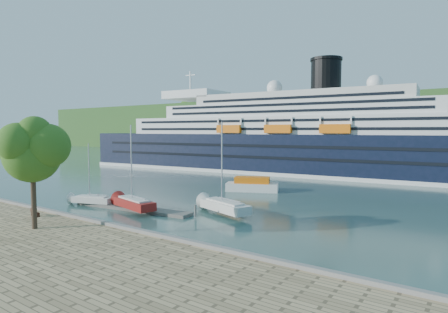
% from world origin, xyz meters
% --- Properties ---
extents(ground, '(400.00, 400.00, 0.00)m').
position_xyz_m(ground, '(0.00, 0.00, 0.00)').
color(ground, '#294945').
rests_on(ground, ground).
extents(far_hillside, '(400.00, 50.00, 24.00)m').
position_xyz_m(far_hillside, '(0.00, 145.00, 12.00)').
color(far_hillside, '#2C5823').
rests_on(far_hillside, ground).
extents(quay_coping, '(220.00, 0.50, 0.30)m').
position_xyz_m(quay_coping, '(0.00, -0.20, 1.15)').
color(quay_coping, slate).
rests_on(quay_coping, promenade).
extents(cruise_ship, '(118.05, 26.54, 26.28)m').
position_xyz_m(cruise_ship, '(-6.29, 58.39, 13.14)').
color(cruise_ship, black).
rests_on(cruise_ship, ground).
extents(park_bench, '(1.46, 0.75, 0.89)m').
position_xyz_m(park_bench, '(-3.29, -2.22, 1.45)').
color(park_bench, '#452013').
rests_on(park_bench, promenade).
extents(promenade_tree, '(6.78, 6.78, 11.22)m').
position_xyz_m(promenade_tree, '(1.56, -4.90, 6.61)').
color(promenade_tree, '#275516').
rests_on(promenade_tree, promenade).
extents(floating_pontoon, '(17.76, 4.00, 0.39)m').
position_xyz_m(floating_pontoon, '(-1.13, 9.06, 0.20)').
color(floating_pontoon, slate).
rests_on(floating_pontoon, ground).
extents(sailboat_white_near, '(6.43, 3.59, 8.02)m').
position_xyz_m(sailboat_white_near, '(-7.31, 7.74, 4.01)').
color(sailboat_white_near, silver).
rests_on(sailboat_white_near, ground).
extents(sailboat_red, '(8.29, 4.06, 10.32)m').
position_xyz_m(sailboat_red, '(0.25, 8.33, 5.16)').
color(sailboat_red, maroon).
rests_on(sailboat_red, ground).
extents(sailboat_white_far, '(8.53, 4.73, 10.62)m').
position_xyz_m(sailboat_white_far, '(10.58, 13.18, 5.31)').
color(sailboat_white_far, silver).
rests_on(sailboat_white_far, ground).
extents(tender_launch, '(9.13, 6.16, 2.40)m').
position_xyz_m(tender_launch, '(4.14, 30.46, 1.20)').
color(tender_launch, orange).
rests_on(tender_launch, ground).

